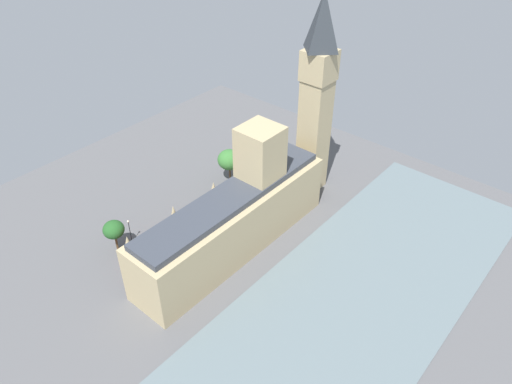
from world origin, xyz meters
The scene contains 13 objects.
ground_plane centered at (0.00, 0.00, 0.00)m, with size 141.28×141.28×0.00m, color #565659.
river_thames centered at (-35.13, 0.00, 0.12)m, with size 41.03×127.15×0.25m, color slate.
parliament_building centered at (-1.99, -1.87, 9.56)m, with size 13.38×58.02×30.51m.
clock_tower centered at (-0.86, -35.42, 29.86)m, with size 7.96×7.96×57.71m.
car_blue_opposite_hall centered at (13.58, -19.45, 0.89)m, with size 2.02×4.35×1.74m.
car_white_trailing centered at (10.95, -11.81, 0.89)m, with size 2.22×4.54×1.74m.
double_decker_bus_leading centered at (12.47, 1.63, 2.63)m, with size 3.35×10.66×4.75m.
double_decker_bus_near_tower centered at (13.08, 15.27, 2.63)m, with size 3.14×10.63×4.75m.
pedestrian_corner centered at (7.73, -16.59, 0.71)m, with size 0.66×0.60×1.57m.
plane_tree_far_end centered at (19.80, 20.24, 6.83)m, with size 5.39×5.39×9.17m.
plane_tree_kerbside centered at (19.36, -21.53, 7.42)m, with size 7.15×7.15×10.48m.
street_lamp_midblock centered at (19.75, 15.89, 4.85)m, with size 0.56×0.56×7.05m.
street_lamp_by_river_gate centered at (19.01, -26.09, 4.63)m, with size 0.56×0.56×6.69m.
Camera 1 is at (-66.98, 67.06, 86.25)m, focal length 34.15 mm.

